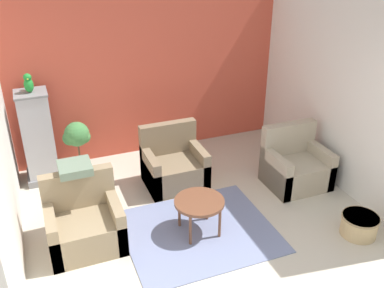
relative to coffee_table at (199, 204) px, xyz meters
name	(u,v)px	position (x,y,z in m)	size (l,w,h in m)	color
wall_back_accent	(149,72)	(0.12, 2.47, 0.96)	(4.54, 0.06, 2.76)	#C64C38
wall_right	(339,92)	(2.36, 0.55, 0.96)	(0.06, 3.77, 2.76)	silver
area_rug	(199,231)	(0.00, 0.00, -0.42)	(1.85, 1.59, 0.01)	slate
coffee_table	(199,204)	(0.00, 0.00, 0.00)	(0.62, 0.62, 0.47)	brown
armchair_left	(85,225)	(-1.37, 0.29, -0.14)	(0.86, 0.73, 0.89)	#8E7A5B
armchair_right	(295,167)	(1.77, 0.54, -0.14)	(0.86, 0.73, 0.89)	tan
armchair_middle	(174,166)	(0.09, 1.22, -0.14)	(0.86, 0.73, 0.89)	#7A664C
birdcage	(38,138)	(-1.72, 2.08, 0.26)	(0.50, 0.50, 1.40)	slate
parrot	(28,83)	(-1.72, 2.08, 1.11)	(0.13, 0.23, 0.28)	#1E842D
potted_plant	(77,139)	(-1.17, 2.09, 0.15)	(0.42, 0.38, 0.84)	beige
wicker_basket	(359,224)	(1.84, -0.78, -0.28)	(0.46, 0.46, 0.27)	tan
throw_pillow	(75,168)	(-1.37, 0.54, 0.51)	(0.38, 0.38, 0.10)	slate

